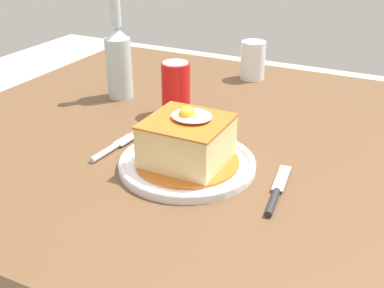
{
  "coord_description": "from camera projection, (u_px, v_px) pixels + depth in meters",
  "views": [
    {
      "loc": [
        0.31,
        -0.86,
        1.19
      ],
      "look_at": [
        -0.05,
        -0.13,
        0.79
      ],
      "focal_mm": 45.15,
      "sensor_mm": 36.0,
      "label": 1
    }
  ],
  "objects": [
    {
      "name": "dining_table",
      "position": [
        238.0,
        179.0,
        1.05
      ],
      "size": [
        1.34,
        1.05,
        0.75
      ],
      "color": "brown",
      "rests_on": "ground_plane"
    },
    {
      "name": "beer_bottle_clear",
      "position": [
        118.0,
        59.0,
        1.19
      ],
      "size": [
        0.06,
        0.06,
        0.27
      ],
      "color": "#ADC6CC",
      "rests_on": "dining_table"
    },
    {
      "name": "fork",
      "position": [
        111.0,
        148.0,
        0.96
      ],
      "size": [
        0.03,
        0.14,
        0.01
      ],
      "color": "silver",
      "rests_on": "dining_table"
    },
    {
      "name": "knife",
      "position": [
        275.0,
        195.0,
        0.8
      ],
      "size": [
        0.04,
        0.17,
        0.01
      ],
      "color": "#262628",
      "rests_on": "dining_table"
    },
    {
      "name": "soda_can",
      "position": [
        176.0,
        89.0,
        1.11
      ],
      "size": [
        0.07,
        0.07,
        0.12
      ],
      "color": "red",
      "rests_on": "dining_table"
    },
    {
      "name": "sandwich_meal",
      "position": [
        187.0,
        142.0,
        0.88
      ],
      "size": [
        0.19,
        0.19,
        0.11
      ],
      "color": "#B75B1E",
      "rests_on": "main_plate"
    },
    {
      "name": "main_plate",
      "position": [
        187.0,
        163.0,
        0.9
      ],
      "size": [
        0.25,
        0.25,
        0.02
      ],
      "color": "white",
      "rests_on": "dining_table"
    },
    {
      "name": "drinking_glass",
      "position": [
        253.0,
        63.0,
        1.34
      ],
      "size": [
        0.07,
        0.07,
        0.1
      ],
      "color": "#3F2314",
      "rests_on": "dining_table"
    }
  ]
}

